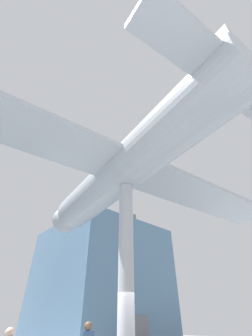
% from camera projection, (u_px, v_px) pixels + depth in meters
% --- Properties ---
extents(glass_pavilion_right, '(10.32, 11.07, 10.68)m').
position_uv_depth(glass_pavilion_right, '(100.00, 283.00, 22.15)').
color(glass_pavilion_right, slate).
rests_on(glass_pavilion_right, ground_plane).
extents(support_pylon_central, '(0.50, 0.50, 6.12)m').
position_uv_depth(support_pylon_central, '(126.00, 272.00, 6.96)').
color(support_pylon_central, '#B7B7BC').
rests_on(support_pylon_central, ground_plane).
extents(suspended_airplane, '(18.66, 12.90, 2.97)m').
position_uv_depth(suspended_airplane, '(123.00, 171.00, 9.40)').
color(suspended_airplane, '#B2B7BC').
rests_on(suspended_airplane, support_pylon_central).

